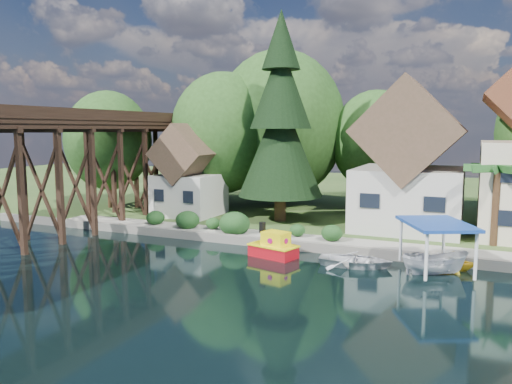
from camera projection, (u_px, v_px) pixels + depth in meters
ground at (227, 283)px, 25.68m from camera, size 140.00×140.00×0.00m
bank at (363, 197)px, 56.53m from camera, size 140.00×52.00×0.50m
seawall at (342, 250)px, 31.31m from camera, size 60.00×0.40×0.62m
promenade at (378, 245)px, 31.67m from camera, size 50.00×2.60×0.06m
trestle_bridge at (62, 164)px, 36.09m from camera, size 4.12×44.18×9.30m
house_left at (410, 166)px, 36.77m from camera, size 7.64×8.64×11.02m
shed at (189, 176)px, 42.76m from camera, size 5.09×5.40×7.85m
bg_trees at (347, 136)px, 43.67m from camera, size 49.90×13.30×10.57m
shrubs at (229, 222)px, 35.77m from camera, size 15.76×2.47×1.70m
conifer at (281, 121)px, 39.36m from camera, size 6.73×6.73×16.56m
palm_tree at (498, 171)px, 31.14m from camera, size 5.03×5.03×5.46m
tugboat at (274, 247)px, 30.73m from camera, size 3.26×2.33×2.14m
boat_white_a at (356, 259)px, 28.70m from camera, size 4.44×3.34×0.87m
boat_canopy at (435, 252)px, 26.96m from camera, size 4.74×5.39×2.89m
boat_yellow at (456, 260)px, 27.91m from camera, size 2.28×1.99×1.17m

